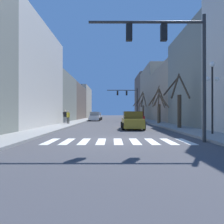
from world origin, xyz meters
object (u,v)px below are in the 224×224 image
street_tree_left_near (178,103)px  car_parked_right_near (132,121)px  traffic_signal_near (172,50)px  car_at_intersection (97,116)px  street_tree_right_far (158,105)px  pedestrian_on_left_sidewalk (65,115)px  street_tree_left_mid (159,109)px  car_parked_right_far (130,116)px  pedestrian_near_right_corner (68,116)px  car_driving_away_lane (94,117)px  street_lamp_right_corner (212,83)px  traffic_signal_far (128,97)px  car_parked_left_near (137,118)px  street_tree_left_far (142,106)px

street_tree_left_near → car_parked_right_near: bearing=176.1°
traffic_signal_near → car_at_intersection: 36.25m
car_at_intersection → street_tree_right_far: size_ratio=0.86×
street_tree_left_near → pedestrian_on_left_sidewalk: bearing=144.5°
traffic_signal_near → street_tree_left_mid: size_ratio=1.58×
traffic_signal_near → car_parked_right_far: 35.56m
traffic_signal_near → street_tree_left_near: bearing=70.9°
traffic_signal_near → pedestrian_on_left_sidewalk: traffic_signal_near is taller
traffic_signal_near → pedestrian_near_right_corner: bearing=117.8°
car_parked_right_far → street_tree_left_near: (2.25, -26.57, 1.58)m
car_parked_right_near → street_tree_right_far: bearing=-24.5°
car_parked_right_far → car_driving_away_lane: size_ratio=1.09×
street_lamp_right_corner → car_driving_away_lane: 28.61m
traffic_signal_far → pedestrian_near_right_corner: 16.45m
pedestrian_on_left_sidewalk → pedestrian_near_right_corner: bearing=-106.1°
car_parked_right_far → pedestrian_near_right_corner: (-9.49, -18.78, 0.30)m
street_lamp_right_corner → pedestrian_on_left_sidewalk: street_lamp_right_corner is taller
street_lamp_right_corner → car_parked_left_near: (-2.68, 19.38, -2.71)m
pedestrian_near_right_corner → street_tree_left_far: bearing=-82.2°
car_parked_right_far → car_at_intersection: bearing=89.0°
car_parked_right_near → car_parked_right_far: 26.36m
traffic_signal_far → street_lamp_right_corner: bearing=-82.7°
traffic_signal_far → car_at_intersection: bearing=139.8°
traffic_signal_near → car_parked_right_near: traffic_signal_near is taller
car_parked_right_far → street_tree_left_mid: street_tree_left_mid is taller
car_parked_left_near → car_parked_right_far: (-0.03, 12.90, 0.05)m
traffic_signal_near → street_lamp_right_corner: 4.81m
pedestrian_on_left_sidewalk → street_tree_right_far: 12.87m
traffic_signal_far → street_tree_left_near: (2.99, -21.31, -2.05)m
street_tree_left_near → car_parked_right_far: bearing=94.8°
traffic_signal_near → pedestrian_near_right_corner: size_ratio=3.98×
traffic_signal_far → pedestrian_on_left_sidewalk: traffic_signal_far is taller
car_at_intersection → street_tree_right_far: (9.70, -16.36, 1.87)m
car_parked_left_near → pedestrian_near_right_corner: 11.19m
car_parked_right_far → street_tree_right_far: 16.53m
car_parked_left_near → street_tree_right_far: street_tree_right_far is taller
traffic_signal_near → car_driving_away_lane: traffic_signal_near is taller
traffic_signal_far → pedestrian_on_left_sidewalk: 15.95m
street_lamp_right_corner → pedestrian_near_right_corner: size_ratio=2.86×
street_tree_left_mid → car_at_intersection: bearing=117.3°
traffic_signal_far → street_tree_left_far: traffic_signal_far is taller
car_parked_right_near → street_tree_left_near: 4.57m
street_lamp_right_corner → car_parked_right_near: street_lamp_right_corner is taller
car_parked_left_near → street_tree_left_mid: (2.30, -5.24, 1.30)m
car_parked_right_near → car_at_intersection: (-5.11, 26.41, -0.02)m
car_at_intersection → street_tree_left_mid: (9.44, -18.27, 1.33)m
traffic_signal_far → street_tree_right_far: traffic_signal_far is taller
pedestrian_on_left_sidewalk → street_tree_right_far: street_tree_right_far is taller
pedestrian_on_left_sidewalk → traffic_signal_near: bearing=-109.2°
traffic_signal_near → car_driving_away_lane: size_ratio=1.54×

